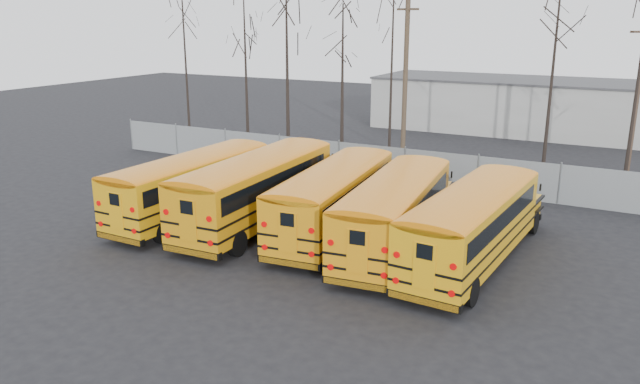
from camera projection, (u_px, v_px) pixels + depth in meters
The scene contains 17 objects.
ground at pixel (294, 255), 24.06m from camera, with size 120.00×120.00×0.00m, color black.
fence at pixel (405, 166), 33.98m from camera, with size 40.00×0.04×2.00m, color gray.
distant_building at pixel (517, 106), 49.79m from camera, with size 22.00×8.00×4.00m, color #AFAEA9.
bus_a at pixel (194, 180), 28.18m from camera, with size 2.62×10.63×2.96m.
bus_b at pixel (259, 184), 27.09m from camera, with size 3.02×11.44×3.18m.
bus_c at pixel (336, 194), 26.00m from camera, with size 3.51×10.82×2.98m.
bus_d at pixel (396, 207), 24.23m from camera, with size 3.55×10.85×2.99m.
bus_e at pixel (475, 220), 22.71m from camera, with size 3.12×10.78×2.98m.
utility_pole_left at pixel (405, 78), 39.19m from camera, with size 1.68×0.83×9.97m.
utility_pole_right at pixel (636, 101), 33.98m from camera, with size 1.53×0.45×8.67m.
tree_0 at pixel (185, 54), 42.76m from camera, with size 0.26×0.26×12.80m, color black.
tree_1 at pixel (246, 72), 42.62m from camera, with size 0.26×0.26×10.37m, color black.
tree_2 at pixel (287, 70), 39.76m from camera, with size 0.26×0.26×11.18m, color black.
tree_3 at pixel (342, 83), 39.21m from camera, with size 0.26×0.26×9.65m, color black.
tree_4 at pixel (392, 64), 36.83m from camera, with size 0.26×0.26×12.31m, color black.
tree_5 at pixel (552, 73), 33.87m from camera, with size 0.26×0.26×11.85m, color black.
tree_6 at pixel (640, 68), 32.80m from camera, with size 0.26×0.26×12.58m, color black.
Camera 1 is at (11.48, -19.37, 8.89)m, focal length 35.00 mm.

